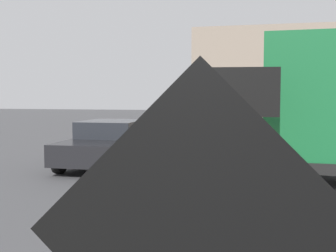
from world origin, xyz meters
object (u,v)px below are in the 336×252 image
object	(u,v)px
box_truck	(304,104)
traffic_cone_mid_lane	(192,221)
arrow_board_trailer	(236,182)
pickup_car	(110,143)
roadwork_sign	(199,246)
highway_guide_sign	(331,68)

from	to	relation	value
box_truck	traffic_cone_mid_lane	distance (m)	7.23
arrow_board_trailer	pickup_car	world-z (taller)	arrow_board_trailer
roadwork_sign	box_truck	xyz separation A→B (m)	(1.54, 10.66, 0.43)
pickup_car	highway_guide_sign	xyz separation A→B (m)	(7.71, 8.56, 2.73)
roadwork_sign	box_truck	bearing A→B (deg)	81.78
roadwork_sign	traffic_cone_mid_lane	bearing A→B (deg)	99.53
box_truck	pickup_car	world-z (taller)	box_truck
arrow_board_trailer	traffic_cone_mid_lane	size ratio (longest dim) A/B	3.94
roadwork_sign	arrow_board_trailer	world-z (taller)	arrow_board_trailer
box_truck	traffic_cone_mid_lane	world-z (taller)	box_truck
box_truck	highway_guide_sign	world-z (taller)	highway_guide_sign
roadwork_sign	highway_guide_sign	bearing A→B (deg)	79.32
roadwork_sign	pickup_car	world-z (taller)	roadwork_sign
arrow_board_trailer	box_truck	size ratio (longest dim) A/B	0.37
arrow_board_trailer	roadwork_sign	bearing A→B (deg)	-88.62
box_truck	highway_guide_sign	size ratio (longest dim) A/B	1.45
highway_guide_sign	box_truck	bearing A→B (deg)	-103.93
roadwork_sign	box_truck	distance (m)	10.78
box_truck	pickup_car	xyz separation A→B (m)	(-5.75, -0.63, -1.20)
pickup_car	traffic_cone_mid_lane	world-z (taller)	pickup_car
arrow_board_trailer	pickup_car	xyz separation A→B (m)	(-4.06, 3.90, 0.22)
arrow_board_trailer	box_truck	bearing A→B (deg)	69.55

